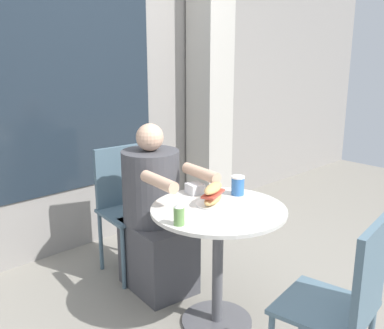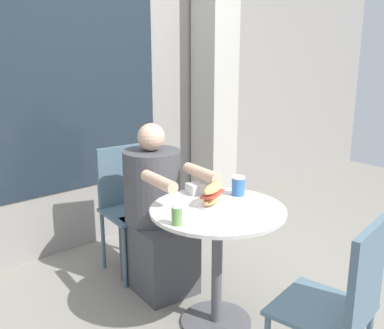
{
  "view_description": "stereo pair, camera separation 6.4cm",
  "coord_description": "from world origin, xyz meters",
  "px_view_note": "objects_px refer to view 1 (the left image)",
  "views": [
    {
      "loc": [
        -1.65,
        -1.56,
        1.55
      ],
      "look_at": [
        0.0,
        0.21,
        0.9
      ],
      "focal_mm": 42.0,
      "sensor_mm": 36.0,
      "label": 1
    },
    {
      "loc": [
        -1.6,
        -1.6,
        1.55
      ],
      "look_at": [
        0.0,
        0.21,
        0.9
      ],
      "focal_mm": 42.0,
      "sensor_mm": 36.0,
      "label": 2
    }
  ],
  "objects_px": {
    "seated_diner": "(155,220)",
    "drink_cup": "(238,185)",
    "empty_chair_across": "(347,298)",
    "condiment_bottle": "(179,214)",
    "sandwich_on_plate": "(213,195)",
    "cafe_table": "(218,240)",
    "diner_chair": "(125,198)"
  },
  "relations": [
    {
      "from": "seated_diner",
      "to": "drink_cup",
      "type": "xyz_separation_m",
      "value": [
        0.24,
        -0.48,
        0.29
      ]
    },
    {
      "from": "cafe_table",
      "to": "empty_chair_across",
      "type": "relative_size",
      "value": 0.84
    },
    {
      "from": "cafe_table",
      "to": "drink_cup",
      "type": "xyz_separation_m",
      "value": [
        0.24,
        0.08,
        0.24
      ]
    },
    {
      "from": "diner_chair",
      "to": "empty_chair_across",
      "type": "relative_size",
      "value": 1.0
    },
    {
      "from": "sandwich_on_plate",
      "to": "condiment_bottle",
      "type": "bearing_deg",
      "value": -165.06
    },
    {
      "from": "empty_chair_across",
      "to": "sandwich_on_plate",
      "type": "bearing_deg",
      "value": 77.36
    },
    {
      "from": "drink_cup",
      "to": "condiment_bottle",
      "type": "bearing_deg",
      "value": -168.93
    },
    {
      "from": "condiment_bottle",
      "to": "sandwich_on_plate",
      "type": "bearing_deg",
      "value": 14.94
    },
    {
      "from": "diner_chair",
      "to": "cafe_table",
      "type": "bearing_deg",
      "value": 95.21
    },
    {
      "from": "drink_cup",
      "to": "seated_diner",
      "type": "bearing_deg",
      "value": 116.31
    },
    {
      "from": "seated_diner",
      "to": "empty_chair_across",
      "type": "relative_size",
      "value": 1.24
    },
    {
      "from": "seated_diner",
      "to": "condiment_bottle",
      "type": "distance_m",
      "value": 0.73
    },
    {
      "from": "cafe_table",
      "to": "empty_chair_across",
      "type": "bearing_deg",
      "value": -92.41
    },
    {
      "from": "empty_chair_across",
      "to": "seated_diner",
      "type": "bearing_deg",
      "value": 79.06
    },
    {
      "from": "cafe_table",
      "to": "condiment_bottle",
      "type": "xyz_separation_m",
      "value": [
        -0.31,
        -0.03,
        0.24
      ]
    },
    {
      "from": "empty_chair_across",
      "to": "condiment_bottle",
      "type": "distance_m",
      "value": 0.83
    },
    {
      "from": "cafe_table",
      "to": "sandwich_on_plate",
      "type": "distance_m",
      "value": 0.25
    },
    {
      "from": "diner_chair",
      "to": "sandwich_on_plate",
      "type": "distance_m",
      "value": 0.88
    },
    {
      "from": "cafe_table",
      "to": "diner_chair",
      "type": "height_order",
      "value": "diner_chair"
    },
    {
      "from": "seated_diner",
      "to": "drink_cup",
      "type": "relative_size",
      "value": 9.63
    },
    {
      "from": "empty_chair_across",
      "to": "condiment_bottle",
      "type": "relative_size",
      "value": 7.53
    },
    {
      "from": "diner_chair",
      "to": "seated_diner",
      "type": "height_order",
      "value": "seated_diner"
    },
    {
      "from": "diner_chair",
      "to": "drink_cup",
      "type": "bearing_deg",
      "value": 111.3
    },
    {
      "from": "cafe_table",
      "to": "diner_chair",
      "type": "relative_size",
      "value": 0.84
    },
    {
      "from": "cafe_table",
      "to": "empty_chair_across",
      "type": "distance_m",
      "value": 0.78
    },
    {
      "from": "diner_chair",
      "to": "sandwich_on_plate",
      "type": "relative_size",
      "value": 4.24
    },
    {
      "from": "sandwich_on_plate",
      "to": "drink_cup",
      "type": "bearing_deg",
      "value": 5.35
    },
    {
      "from": "seated_diner",
      "to": "condiment_bottle",
      "type": "relative_size",
      "value": 9.37
    },
    {
      "from": "seated_diner",
      "to": "diner_chair",
      "type": "bearing_deg",
      "value": -86.07
    },
    {
      "from": "cafe_table",
      "to": "seated_diner",
      "type": "relative_size",
      "value": 0.68
    },
    {
      "from": "sandwich_on_plate",
      "to": "drink_cup",
      "type": "distance_m",
      "value": 0.23
    },
    {
      "from": "diner_chair",
      "to": "condiment_bottle",
      "type": "height_order",
      "value": "diner_chair"
    }
  ]
}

